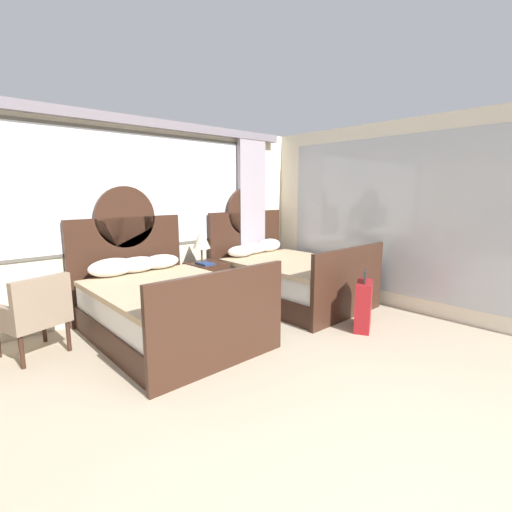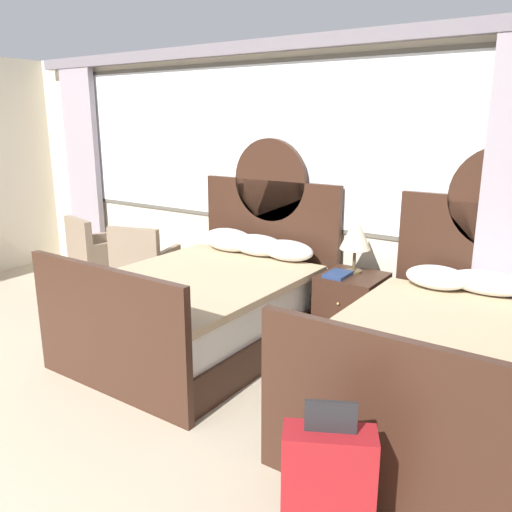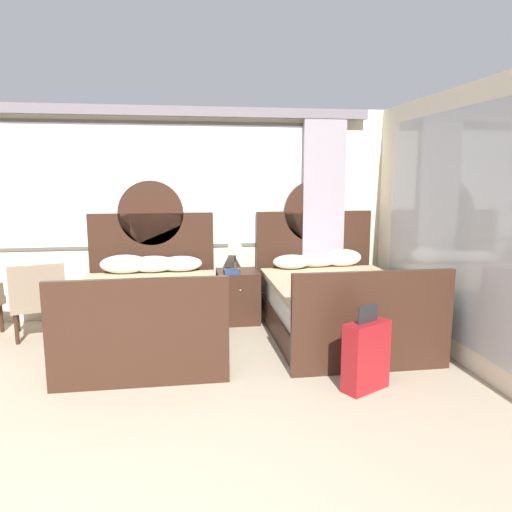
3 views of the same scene
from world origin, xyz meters
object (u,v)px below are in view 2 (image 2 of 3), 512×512
object	(u,v)px
book_on_nightstand	(338,274)
armchair_by_window_centre	(94,249)
armchair_by_window_left	(143,260)
table_lamp_on_nightstand	(356,233)
nightstand_between_beds	(351,310)
bed_near_window	(209,301)
suitcase_on_floor	(328,488)
bed_near_mirror	(456,365)

from	to	relation	value
book_on_nightstand	armchair_by_window_centre	bearing A→B (deg)	-177.05
armchair_by_window_left	table_lamp_on_nightstand	bearing A→B (deg)	8.32
nightstand_between_beds	armchair_by_window_centre	bearing A→B (deg)	-175.25
bed_near_window	book_on_nightstand	bearing A→B (deg)	30.29
book_on_nightstand	suitcase_on_floor	bearing A→B (deg)	-64.77
bed_near_window	armchair_by_window_left	world-z (taller)	bed_near_window
bed_near_mirror	armchair_by_window_centre	size ratio (longest dim) A/B	2.50
table_lamp_on_nightstand	armchair_by_window_centre	distance (m)	3.17
bed_near_mirror	armchair_by_window_left	world-z (taller)	bed_near_mirror
armchair_by_window_left	suitcase_on_floor	distance (m)	3.71
suitcase_on_floor	book_on_nightstand	bearing A→B (deg)	115.23
bed_near_window	table_lamp_on_nightstand	xyz separation A→B (m)	(1.04, 0.75, 0.62)
book_on_nightstand	armchair_by_window_centre	xyz separation A→B (m)	(-3.04, -0.16, -0.18)
table_lamp_on_nightstand	suitcase_on_floor	bearing A→B (deg)	-68.00
bed_near_window	suitcase_on_floor	world-z (taller)	bed_near_window
nightstand_between_beds	suitcase_on_floor	size ratio (longest dim) A/B	0.86
bed_near_mirror	book_on_nightstand	world-z (taller)	bed_near_mirror
nightstand_between_beds	armchair_by_window_left	bearing A→B (deg)	-173.63
book_on_nightstand	bed_near_window	bearing A→B (deg)	-149.71
table_lamp_on_nightstand	bed_near_mirror	bearing A→B (deg)	-34.72
bed_near_window	armchair_by_window_left	xyz separation A→B (m)	(-1.26, 0.41, 0.09)
bed_near_window	bed_near_mirror	xyz separation A→B (m)	(2.13, -0.01, -0.00)
bed_near_window	nightstand_between_beds	bearing A→B (deg)	32.26
nightstand_between_beds	suitcase_on_floor	bearing A→B (deg)	-67.90
bed_near_mirror	book_on_nightstand	size ratio (longest dim) A/B	8.35
bed_near_window	suitcase_on_floor	xyz separation A→B (m)	(1.94, -1.47, -0.08)
bed_near_mirror	armchair_by_window_left	distance (m)	3.42
bed_near_mirror	table_lamp_on_nightstand	distance (m)	1.47
armchair_by_window_centre	suitcase_on_floor	distance (m)	4.43
nightstand_between_beds	table_lamp_on_nightstand	distance (m)	0.68
bed_near_mirror	nightstand_between_beds	size ratio (longest dim) A/B	3.33
bed_near_window	armchair_by_window_left	bearing A→B (deg)	161.81
table_lamp_on_nightstand	armchair_by_window_centre	xyz separation A→B (m)	(-3.11, -0.34, -0.52)
nightstand_between_beds	table_lamp_on_nightstand	xyz separation A→B (m)	(-0.03, 0.08, 0.68)
armchair_by_window_left	suitcase_on_floor	size ratio (longest dim) A/B	1.14
bed_near_mirror	book_on_nightstand	bearing A→B (deg)	153.49
table_lamp_on_nightstand	armchair_by_window_centre	bearing A→B (deg)	-173.81
nightstand_between_beds	armchair_by_window_centre	xyz separation A→B (m)	(-3.13, -0.26, 0.16)
nightstand_between_beds	suitcase_on_floor	xyz separation A→B (m)	(0.87, -2.14, -0.02)
bed_near_window	bed_near_mirror	size ratio (longest dim) A/B	1.00
bed_near_mirror	table_lamp_on_nightstand	size ratio (longest dim) A/B	4.27
nightstand_between_beds	table_lamp_on_nightstand	size ratio (longest dim) A/B	1.28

